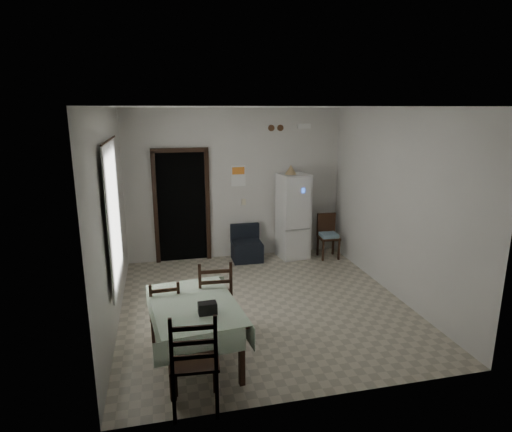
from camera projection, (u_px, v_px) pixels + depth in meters
The scene contains 25 objects.
ground at pixel (263, 303), 6.51m from camera, with size 4.50×4.50×0.00m, color #ACA38C.
ceiling at pixel (264, 107), 5.80m from camera, with size 4.20×4.50×0.02m, color white, non-canonical shape.
wall_back at pixel (236, 185), 8.28m from camera, with size 4.20×0.02×2.90m, color silver, non-canonical shape.
wall_front at pixel (321, 265), 4.03m from camera, with size 4.20×0.02×2.90m, color silver, non-canonical shape.
wall_left at pixel (111, 219), 5.70m from camera, with size 0.02×4.50×2.90m, color silver, non-canonical shape.
wall_right at pixel (395, 204), 6.61m from camera, with size 0.02×4.50×2.90m, color silver, non-canonical shape.
doorway at pixel (181, 205), 8.34m from camera, with size 1.06×0.52×2.22m.
window_recess at pixel (105, 215), 5.47m from camera, with size 0.10×1.20×1.60m, color silver.
curtain at pixel (114, 215), 5.49m from camera, with size 0.02×1.45×1.85m, color silver.
curtain_rod at pixel (108, 140), 5.27m from camera, with size 0.02×0.02×1.60m, color black.
calendar at pixel (238, 176), 8.24m from camera, with size 0.28×0.02×0.40m, color white.
calendar_image at pixel (238, 171), 8.21m from camera, with size 0.24×0.01×0.14m, color orange.
light_switch at pixel (244, 202), 8.39m from camera, with size 0.08×0.02×0.12m, color beige.
vent_left at pixel (271, 128), 8.16m from camera, with size 0.12×0.12×0.03m, color brown.
vent_right at pixel (280, 128), 8.19m from camera, with size 0.12×0.12×0.03m, color brown.
emergency_light at pixel (304, 126), 8.27m from camera, with size 0.25×0.07×0.09m, color white.
fridge at pixel (293, 216), 8.36m from camera, with size 0.54×0.54×1.67m, color white, non-canonical shape.
tan_cone at pixel (291, 170), 8.11m from camera, with size 0.22×0.22×0.18m, color tan.
navy_seat at pixel (247, 243), 8.28m from camera, with size 0.57×0.55×0.68m, color black, non-canonical shape.
corner_chair at pixel (329, 237), 8.41m from camera, with size 0.38×0.38×0.87m, color black, non-canonical shape.
dining_table at pixel (195, 332), 4.94m from camera, with size 0.93×1.41×0.73m, color #B1C9AC, non-canonical shape.
black_bag at pixel (207, 308), 4.59m from camera, with size 0.20×0.12×0.13m, color black.
dining_chair_far_left at pixel (165, 311), 5.29m from camera, with size 0.38×0.38×0.88m, color black, non-canonical shape.
dining_chair_far_right at pixel (215, 296), 5.53m from camera, with size 0.45×0.45×1.04m, color black, non-canonical shape.
dining_chair_near_head at pixel (194, 358), 4.12m from camera, with size 0.46×0.46×1.08m, color black, non-canonical shape.
Camera 1 is at (-1.45, -5.81, 2.88)m, focal length 30.00 mm.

